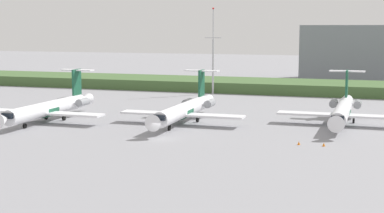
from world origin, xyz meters
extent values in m
plane|color=gray|center=(0.00, 30.00, 0.00)|extent=(500.00, 500.00, 0.00)
cube|color=#426033|center=(0.00, 73.20, 1.42)|extent=(320.00, 20.00, 2.84)
cylinder|color=white|center=(-25.57, 8.89, 2.45)|extent=(2.70, 24.00, 2.70)
cone|color=white|center=(-25.57, -4.61, 2.45)|extent=(2.70, 3.00, 2.70)
cone|color=white|center=(-25.57, 22.89, 2.45)|extent=(2.30, 4.00, 2.29)
cube|color=black|center=(-25.57, -2.71, 2.92)|extent=(2.02, 1.80, 0.90)
cylinder|color=#195138|center=(-25.57, 8.89, 2.30)|extent=(2.76, 3.60, 2.76)
cube|color=white|center=(-31.48, 7.89, 1.84)|extent=(11.00, 3.20, 0.36)
cube|color=white|center=(-19.67, 7.89, 1.84)|extent=(11.00, 3.20, 0.36)
cube|color=#195138|center=(-25.57, 19.89, 6.40)|extent=(0.36, 3.20, 5.20)
cube|color=white|center=(-25.57, 20.19, 8.80)|extent=(6.80, 1.80, 0.24)
cylinder|color=gray|center=(-27.82, 18.09, 2.65)|extent=(1.50, 3.40, 1.50)
cylinder|color=gray|center=(-23.32, 18.09, 2.65)|extent=(1.50, 3.40, 1.50)
cylinder|color=gray|center=(-25.57, 1.45, 1.00)|extent=(0.20, 0.20, 0.65)
cylinder|color=black|center=(-25.57, 1.45, 0.45)|extent=(0.30, 0.90, 0.90)
cylinder|color=black|center=(-27.47, 11.29, 0.45)|extent=(0.35, 0.90, 0.90)
cylinder|color=black|center=(-23.67, 11.29, 0.45)|extent=(0.35, 0.90, 0.90)
cylinder|color=white|center=(-1.13, 14.74, 2.45)|extent=(2.70, 24.00, 2.70)
cone|color=white|center=(-1.13, 1.24, 2.45)|extent=(2.70, 3.00, 2.70)
cone|color=white|center=(-1.13, 28.74, 2.45)|extent=(2.29, 4.00, 2.29)
cube|color=black|center=(-1.13, 3.14, 2.92)|extent=(2.03, 1.80, 0.90)
cylinder|color=#195138|center=(-1.13, 14.74, 2.30)|extent=(2.76, 3.60, 2.76)
cube|color=white|center=(-7.04, 13.74, 1.84)|extent=(11.00, 3.20, 0.36)
cube|color=white|center=(4.77, 13.74, 1.84)|extent=(11.00, 3.20, 0.36)
cube|color=#195138|center=(-1.13, 25.74, 6.40)|extent=(0.36, 3.20, 5.20)
cube|color=white|center=(-1.13, 26.04, 8.80)|extent=(6.80, 1.80, 0.24)
cylinder|color=gray|center=(-3.38, 23.94, 2.65)|extent=(1.50, 3.40, 1.50)
cylinder|color=gray|center=(1.12, 23.94, 2.65)|extent=(1.50, 3.40, 1.50)
cylinder|color=gray|center=(-1.13, 7.30, 1.00)|extent=(0.20, 0.20, 0.65)
cylinder|color=black|center=(-1.13, 7.30, 0.45)|extent=(0.30, 0.90, 0.90)
cylinder|color=black|center=(-3.03, 17.14, 0.45)|extent=(0.35, 0.90, 0.90)
cylinder|color=black|center=(0.77, 17.14, 0.45)|extent=(0.35, 0.90, 0.90)
cylinder|color=white|center=(26.26, 22.53, 2.45)|extent=(2.70, 24.00, 2.70)
cone|color=white|center=(26.26, 9.03, 2.45)|extent=(2.70, 3.00, 2.70)
cone|color=white|center=(26.26, 36.53, 2.45)|extent=(2.30, 4.00, 2.29)
cube|color=black|center=(26.26, 10.93, 2.92)|extent=(2.02, 1.80, 0.90)
cylinder|color=#195138|center=(26.26, 22.53, 2.30)|extent=(2.76, 3.60, 2.76)
cube|color=white|center=(20.36, 21.53, 1.84)|extent=(11.00, 3.20, 0.36)
cube|color=white|center=(32.17, 21.53, 1.84)|extent=(11.00, 3.20, 0.36)
cube|color=#195138|center=(26.26, 33.53, 6.40)|extent=(0.36, 3.20, 5.20)
cube|color=white|center=(26.26, 33.83, 8.80)|extent=(6.80, 1.80, 0.24)
cylinder|color=gray|center=(24.01, 31.73, 2.65)|extent=(1.50, 3.40, 1.50)
cylinder|color=gray|center=(28.51, 31.73, 2.65)|extent=(1.50, 3.40, 1.50)
cylinder|color=gray|center=(26.26, 15.09, 1.00)|extent=(0.20, 0.20, 0.65)
cylinder|color=black|center=(26.26, 15.09, 0.45)|extent=(0.30, 0.90, 0.90)
cylinder|color=black|center=(24.36, 24.93, 0.45)|extent=(0.35, 0.90, 0.90)
cylinder|color=black|center=(28.16, 24.93, 0.45)|extent=(0.35, 0.90, 0.90)
cylinder|color=#B2B2B7|center=(-9.12, 62.06, 7.10)|extent=(0.50, 0.50, 14.21)
cylinder|color=#B2B2B7|center=(-9.12, 62.06, 18.04)|extent=(0.28, 0.28, 7.65)
cube|color=#B2B2B7|center=(-9.12, 62.06, 14.61)|extent=(4.40, 0.20, 0.20)
sphere|color=red|center=(-9.12, 62.06, 22.11)|extent=(0.50, 0.50, 0.50)
cone|color=orange|center=(21.36, 1.85, 0.28)|extent=(0.44, 0.44, 0.55)
cone|color=orange|center=(24.99, 1.90, 0.28)|extent=(0.44, 0.44, 0.55)
camera|label=1|loc=(32.51, -84.11, 17.39)|focal=54.66mm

